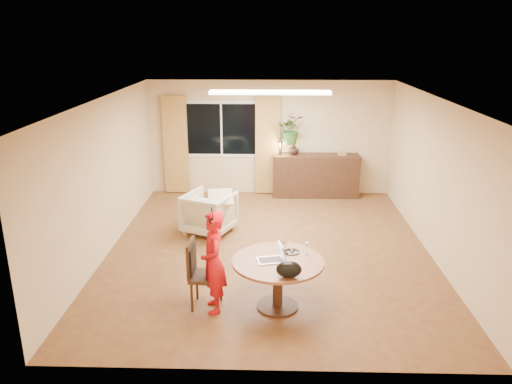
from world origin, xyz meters
TOP-DOWN VIEW (x-y plane):
  - floor at (0.00, 0.00)m, footprint 6.50×6.50m
  - ceiling at (0.00, 0.00)m, footprint 6.50×6.50m
  - wall_back at (0.00, 3.25)m, footprint 5.50×0.00m
  - wall_left at (-2.75, 0.00)m, footprint 0.00×6.50m
  - wall_right at (2.75, 0.00)m, footprint 0.00×6.50m
  - window at (-1.10, 3.23)m, footprint 1.70×0.03m
  - curtain_left at (-2.15, 3.15)m, footprint 0.55×0.08m
  - curtain_right at (-0.05, 3.15)m, footprint 0.55×0.08m
  - ceiling_panel at (0.00, 1.20)m, footprint 2.20×0.35m
  - dining_table at (0.13, -1.90)m, footprint 1.24×1.24m
  - dining_chair at (-0.85, -1.89)m, footprint 0.49×0.45m
  - child at (-0.73, -1.97)m, footprint 0.58×0.45m
  - laptop at (0.02, -1.91)m, footprint 0.41×0.32m
  - tumbler at (0.22, -1.57)m, footprint 0.08×0.08m
  - wine_glass at (0.52, -1.71)m, footprint 0.08×0.08m
  - pot_lid at (0.32, -1.64)m, footprint 0.22×0.22m
  - handbag at (0.26, -2.37)m, footprint 0.34×0.22m
  - armchair at (-1.12, 0.77)m, footprint 1.10×1.11m
  - throw at (-0.90, 0.73)m, footprint 0.53×0.61m
  - sideboard at (1.05, 3.01)m, footprint 1.94×0.48m
  - vase at (0.54, 3.01)m, footprint 0.26×0.26m
  - bouquet at (0.47, 3.01)m, footprint 0.60×0.52m
  - book_stack at (1.63, 3.01)m, footprint 0.22×0.19m
  - desk_lamp at (0.23, 2.96)m, footprint 0.15×0.15m

SIDE VIEW (x-z plane):
  - floor at x=0.00m, z-range 0.00..0.00m
  - armchair at x=-1.12m, z-range 0.00..0.78m
  - dining_chair at x=-0.85m, z-range 0.00..0.96m
  - sideboard at x=1.05m, z-range 0.00..0.97m
  - dining_table at x=0.13m, z-range 0.20..0.91m
  - child at x=-0.73m, z-range 0.00..1.41m
  - pot_lid at x=0.32m, z-range 0.71..0.74m
  - tumbler at x=0.22m, z-range 0.71..0.82m
  - throw at x=-0.90m, z-range 0.78..0.81m
  - wine_glass at x=0.52m, z-range 0.71..0.90m
  - handbag at x=0.26m, z-range 0.71..0.92m
  - laptop at x=0.02m, z-range 0.71..0.95m
  - book_stack at x=1.63m, z-range 0.97..1.05m
  - vase at x=0.54m, z-range 0.97..1.22m
  - desk_lamp at x=0.23m, z-range 0.97..1.30m
  - curtain_left at x=-2.15m, z-range 0.02..2.27m
  - curtain_right at x=-0.05m, z-range 0.02..2.27m
  - wall_back at x=0.00m, z-range -1.45..4.05m
  - wall_left at x=-2.75m, z-range -1.95..4.55m
  - wall_right at x=2.75m, z-range -1.95..4.55m
  - window at x=-1.10m, z-range 0.85..2.15m
  - bouquet at x=0.47m, z-range 1.22..1.88m
  - ceiling_panel at x=0.00m, z-range 2.54..2.59m
  - ceiling at x=0.00m, z-range 2.60..2.60m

